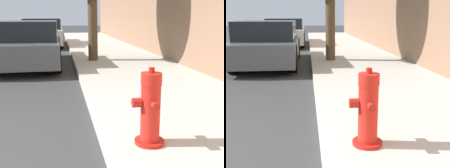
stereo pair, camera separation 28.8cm
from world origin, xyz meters
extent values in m
cylinder|color=red|center=(2.25, 0.24, 0.14)|extent=(0.31, 0.31, 0.03)
cylinder|color=red|center=(2.25, 0.24, 0.46)|extent=(0.20, 0.20, 0.59)
cylinder|color=red|center=(2.25, 0.24, 0.81)|extent=(0.21, 0.21, 0.12)
cylinder|color=red|center=(2.25, 0.24, 0.90)|extent=(0.06, 0.06, 0.05)
cylinder|color=red|center=(2.25, 0.11, 0.57)|extent=(0.07, 0.08, 0.07)
cylinder|color=red|center=(2.25, 0.38, 0.57)|extent=(0.07, 0.08, 0.07)
cylinder|color=red|center=(2.10, 0.24, 0.57)|extent=(0.09, 0.10, 0.10)
cube|color=#4C5156|center=(0.54, 6.10, 0.48)|extent=(1.67, 4.13, 0.57)
cube|color=black|center=(0.54, 5.93, 1.02)|extent=(1.54, 2.27, 0.51)
cylinder|color=black|center=(-0.21, 7.38, 0.35)|extent=(0.20, 0.71, 0.71)
cylinder|color=black|center=(1.30, 7.38, 0.35)|extent=(0.20, 0.71, 0.71)
cylinder|color=black|center=(1.30, 4.82, 0.35)|extent=(0.20, 0.71, 0.71)
cube|color=silver|center=(0.65, 11.71, 0.51)|extent=(1.75, 4.47, 0.63)
cube|color=black|center=(0.65, 11.53, 1.06)|extent=(1.61, 2.46, 0.47)
cylinder|color=black|center=(-0.14, 13.10, 0.35)|extent=(0.20, 0.69, 0.69)
cylinder|color=black|center=(1.45, 13.10, 0.35)|extent=(0.20, 0.69, 0.69)
cylinder|color=black|center=(-0.14, 10.33, 0.35)|extent=(0.20, 0.69, 0.69)
cylinder|color=black|center=(1.45, 10.33, 0.35)|extent=(0.20, 0.69, 0.69)
cylinder|color=brown|center=(2.35, 5.98, 1.26)|extent=(0.28, 0.28, 2.28)
camera|label=1|loc=(1.37, -2.34, 1.42)|focal=45.00mm
camera|label=2|loc=(1.66, -2.38, 1.42)|focal=45.00mm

